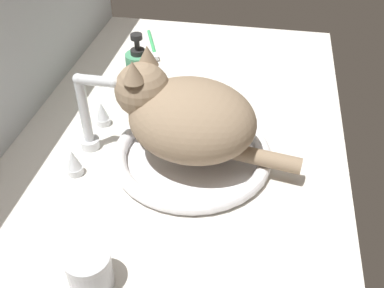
% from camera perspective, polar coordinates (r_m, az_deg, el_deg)
% --- Properties ---
extents(countertop, '(1.23, 0.70, 0.03)m').
position_cam_1_polar(countertop, '(0.95, -1.72, -0.58)').
color(countertop, silver).
rests_on(countertop, ground).
extents(sink_basin, '(0.32, 0.32, 0.03)m').
position_cam_1_polar(sink_basin, '(0.90, 0.00, -1.35)').
color(sink_basin, white).
rests_on(sink_basin, countertop).
extents(faucet, '(0.20, 0.10, 0.18)m').
position_cam_1_polar(faucet, '(0.91, -13.17, 2.89)').
color(faucet, silver).
rests_on(faucet, countertop).
extents(cat, '(0.25, 0.37, 0.20)m').
position_cam_1_polar(cat, '(0.84, -1.19, 3.78)').
color(cat, '#8C755B').
rests_on(cat, sink_basin).
extents(soap_pump_bottle, '(0.06, 0.06, 0.16)m').
position_cam_1_polar(soap_pump_bottle, '(1.09, -6.82, 9.24)').
color(soap_pump_bottle, '#4C9E70').
rests_on(soap_pump_bottle, countertop).
extents(metal_jar, '(0.07, 0.07, 0.07)m').
position_cam_1_polar(metal_jar, '(0.70, -13.10, -15.60)').
color(metal_jar, '#B2B5BA').
rests_on(metal_jar, countertop).
extents(toothbrush, '(0.18, 0.08, 0.02)m').
position_cam_1_polar(toothbrush, '(1.32, -5.12, 12.59)').
color(toothbrush, '#3FB266').
rests_on(toothbrush, countertop).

